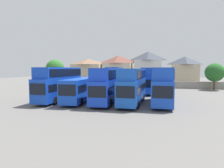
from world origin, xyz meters
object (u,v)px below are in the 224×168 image
Objects in this scene: bus_2 at (80,89)px; bus_9 at (151,79)px; bus_8 at (133,79)px; bus_6 at (98,82)px; bus_7 at (115,78)px; house_terrace_centre at (118,70)px; tree_behind_wall at (215,73)px; bus_4 at (133,84)px; house_terrace_left at (88,71)px; bus_1 at (60,82)px; house_terrace_right at (148,68)px; tree_left_of_lot at (55,69)px; bus_3 at (107,83)px; house_terrace_far_right at (185,71)px; bus_5 at (163,84)px.

bus_9 is (9.88, 13.61, 0.89)m from bus_2.
bus_2 is 0.98× the size of bus_8.
bus_6 is 1.02× the size of bus_7.
bus_6 is at bearing -92.25° from house_terrace_centre.
bus_7 is at bearing -160.70° from tree_behind_wall.
bus_4 is 37.90m from house_terrace_left.
tree_behind_wall is (24.66, -11.68, -0.56)m from house_terrace_centre.
bus_1 is 1.16× the size of house_terrace_right.
tree_behind_wall is (25.42, 7.72, 2.11)m from bus_6.
house_terrace_left is 13.47m from tree_left_of_lot.
bus_6 is at bearing -25.72° from tree_left_of_lot.
bus_7 is (2.36, 14.22, 0.93)m from bus_2.
tree_behind_wall is at bearing 145.78° from bus_4.
bus_3 is at bearing -18.74° from bus_9.
tree_behind_wall reaches higher than bus_6.
bus_8 is 24.51m from house_terrace_far_right.
bus_8 is at bearing -49.90° from house_terrace_left.
bus_7 is at bearing -20.36° from tree_left_of_lot.
bus_8 is 25.92m from house_terrace_left.
bus_8 reaches higher than bus_6.
house_terrace_far_right is at bearing 160.32° from bus_9.
tree_behind_wall reaches higher than bus_4.
bus_5 reaches higher than bus_8.
bus_5 is (4.07, 0.45, 0.07)m from bus_4.
house_terrace_centre is at bearing -147.57° from bus_9.
bus_1 is at bearing -109.67° from house_terrace_right.
tree_behind_wall reaches higher than bus_2.
house_terrace_right is 20.02m from tree_behind_wall.
house_terrace_right is at bearing 160.53° from bus_1.
bus_4 reaches higher than bus_8.
house_terrace_centre is 19.82m from house_terrace_far_right.
house_terrace_left is at bearing -148.56° from bus_4.
tree_left_of_lot reaches higher than bus_6.
bus_6 is at bearing -135.53° from house_terrace_far_right.
bus_4 is 1.47× the size of tree_left_of_lot.
house_terrace_centre is at bearing 173.56° from bus_6.
tree_left_of_lot is 39.39m from tree_behind_wall.
bus_6 is at bearing -91.69° from bus_7.
bus_5 reaches higher than bus_6.
bus_7 is 1.17× the size of house_terrace_right.
house_terrace_far_right is (19.80, 0.79, -0.26)m from house_terrace_centre.
bus_3 is 7.82m from bus_5.
bus_7 reaches higher than bus_4.
bus_8 is (2.13, 13.47, -0.09)m from bus_3.
bus_5 is (15.45, -0.06, -0.02)m from bus_1.
bus_1 is 3.76m from bus_2.
house_terrace_left is at bearing 161.52° from tree_behind_wall.
bus_8 is 1.06× the size of house_terrace_right.
house_terrace_centre is (0.76, 19.40, 2.67)m from bus_6.
bus_3 is 14.27m from bus_7.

